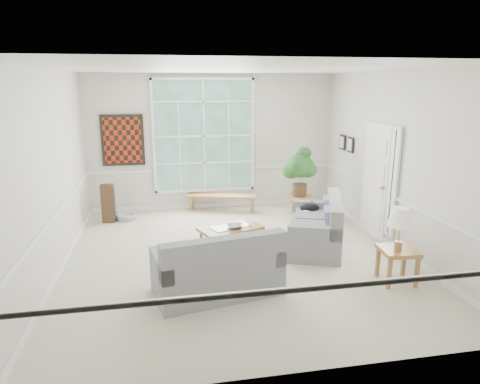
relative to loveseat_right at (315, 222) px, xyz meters
name	(u,v)px	position (x,y,z in m)	size (l,w,h in m)	color
floor	(236,257)	(-1.42, -0.19, -0.45)	(5.50, 6.00, 0.01)	#BEB6A1
ceiling	(236,68)	(-1.42, -0.19, 2.55)	(5.50, 6.00, 0.02)	white
wall_back	(213,142)	(-1.42, 2.81, 1.05)	(5.50, 0.02, 3.00)	silver
wall_front	(294,231)	(-1.42, -3.19, 1.05)	(5.50, 0.02, 3.00)	silver
wall_left	(50,174)	(-4.17, -0.19, 1.05)	(0.02, 6.00, 3.00)	silver
wall_right	(397,162)	(1.33, -0.19, 1.05)	(0.02, 6.00, 3.00)	silver
window_back	(204,136)	(-1.62, 2.77, 1.20)	(2.30, 0.08, 2.40)	white
entry_door	(375,180)	(1.29, 0.41, 0.60)	(0.08, 0.90, 2.10)	white
door_sidelight	(393,183)	(1.29, -0.22, 0.70)	(0.08, 0.26, 1.90)	white
wall_art	(123,140)	(-3.37, 2.76, 1.15)	(0.90, 0.06, 1.10)	#58190B
wall_frame_near	(350,145)	(1.29, 1.56, 1.10)	(0.04, 0.26, 0.32)	black
wall_frame_far	(342,142)	(1.29, 1.96, 1.10)	(0.04, 0.26, 0.32)	black
loveseat_right	(315,222)	(0.00, 0.00, 0.00)	(0.85, 1.65, 0.89)	gray
loveseat_front	(217,261)	(-1.89, -1.35, 0.01)	(1.67, 0.86, 0.90)	gray
coffee_table	(230,238)	(-1.45, 0.19, -0.25)	(1.05, 0.57, 0.39)	#9C6D3A
pewter_bowl	(235,226)	(-1.38, 0.12, -0.02)	(0.33, 0.33, 0.08)	gray
window_bench	(222,203)	(-1.28, 2.46, -0.27)	(1.54, 0.30, 0.36)	#9C6D3A
end_table	(301,207)	(0.30, 1.62, -0.21)	(0.47, 0.47, 0.47)	#9C6D3A
houseplant	(300,172)	(0.26, 1.66, 0.55)	(0.61, 0.61, 1.04)	#235020
side_table	(397,265)	(0.69, -1.52, -0.19)	(0.50, 0.50, 0.51)	#9C6D3A
table_lamp	(400,230)	(0.64, -1.58, 0.38)	(0.36, 0.36, 0.63)	white
pet_bed	(126,217)	(-3.36, 2.16, -0.39)	(0.40, 0.40, 0.12)	gray
floor_speaker	(108,203)	(-3.69, 2.09, -0.05)	(0.25, 0.19, 0.79)	#3C2817
cat	(310,207)	(0.11, 0.58, 0.10)	(0.37, 0.26, 0.17)	black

